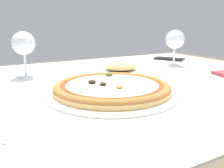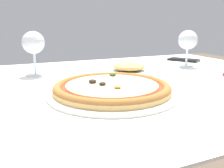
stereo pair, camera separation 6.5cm
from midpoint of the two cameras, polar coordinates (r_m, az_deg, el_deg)
The scene contains 6 objects.
dining_table at distance 0.85m, azimuth 6.50°, elevation -4.83°, with size 1.26×0.95×0.71m.
pizza_plate at distance 0.65m, azimuth 2.84°, elevation -1.14°, with size 0.34×0.34×0.04m.
wine_glass_far_left at distance 0.92m, azimuth -15.61°, elevation 8.81°, with size 0.08×0.08×0.16m.
wine_glass_far_right at distance 1.12m, azimuth 18.56°, elevation 9.34°, with size 0.08×0.08×0.15m.
cell_phone at distance 1.29m, azimuth 17.46°, elevation 5.30°, with size 0.13×0.16×0.01m.
side_plate at distance 0.94m, azimuth 5.81°, elevation 3.44°, with size 0.21×0.21×0.04m.
Camera 2 is at (-0.38, -0.71, 0.90)m, focal length 40.00 mm.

